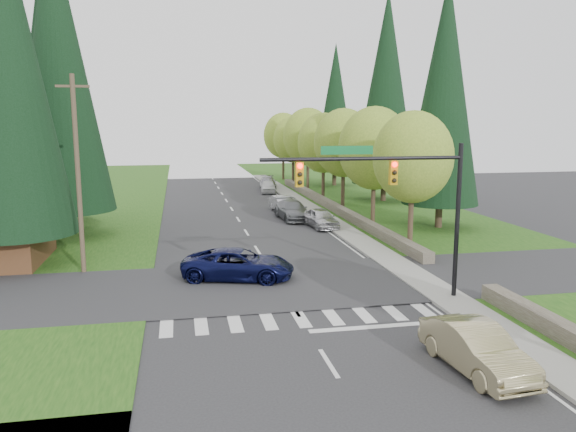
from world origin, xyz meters
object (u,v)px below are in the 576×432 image
object	(u,v)px
suv_navy	(238,264)
parked_car_d	(268,187)
parked_car_e	(268,183)
sedan_champagne	(476,348)
parked_car_c	(283,204)
parked_car_b	(293,210)
parked_car_a	(321,218)

from	to	relation	value
suv_navy	parked_car_d	distance (m)	34.07
suv_navy	parked_car_e	distance (m)	38.08
parked_car_d	sedan_champagne	bearing A→B (deg)	-83.41
parked_car_c	parked_car_e	xyz separation A→B (m)	(1.40, 17.19, -0.01)
parked_car_b	parked_car_a	bearing A→B (deg)	-75.04
sedan_champagne	parked_car_c	world-z (taller)	sedan_champagne
parked_car_b	parked_car_c	size ratio (longest dim) A/B	1.23
parked_car_c	sedan_champagne	bearing A→B (deg)	-97.46
sedan_champagne	parked_car_d	bearing A→B (deg)	84.04
sedan_champagne	parked_car_a	bearing A→B (deg)	81.96
sedan_champagne	parked_car_e	world-z (taller)	sedan_champagne
parked_car_b	parked_car_e	xyz separation A→B (m)	(1.34, 21.02, -0.06)
suv_navy	parked_car_b	world-z (taller)	suv_navy
suv_navy	parked_car_d	size ratio (longest dim) A/B	1.41
sedan_champagne	parked_car_b	size ratio (longest dim) A/B	0.88
parked_car_b	parked_car_d	bearing A→B (deg)	83.19
parked_car_a	parked_car_e	size ratio (longest dim) A/B	0.89
sedan_champagne	parked_car_e	xyz separation A→B (m)	(1.24, 49.06, -0.06)
parked_car_d	parked_car_e	distance (m)	4.01
sedan_champagne	suv_navy	world-z (taller)	suv_navy
suv_navy	parked_car_a	xyz separation A→B (m)	(7.41, 12.45, -0.05)
sedan_champagne	parked_car_b	bearing A→B (deg)	85.11
parked_car_a	parked_car_c	distance (m)	7.83
parked_car_e	parked_car_b	bearing A→B (deg)	-86.13
parked_car_a	parked_car_b	size ratio (longest dim) A/B	0.81
suv_navy	parked_car_a	bearing A→B (deg)	-14.69
parked_car_a	parked_car_e	bearing A→B (deg)	84.51
parked_car_c	parked_car_e	world-z (taller)	parked_car_c
suv_navy	parked_car_c	world-z (taller)	suv_navy
parked_car_a	parked_car_d	size ratio (longest dim) A/B	1.08
parked_car_a	parked_car_e	distance (m)	24.89
parked_car_a	parked_car_e	xyz separation A→B (m)	(0.00, 24.89, -0.03)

